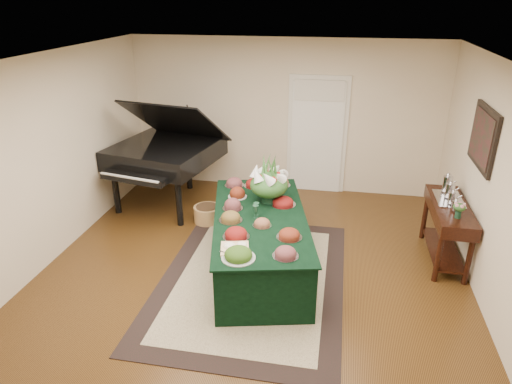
% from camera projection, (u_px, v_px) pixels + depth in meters
% --- Properties ---
extents(ground, '(6.00, 6.00, 0.00)m').
position_uv_depth(ground, '(252.00, 275.00, 5.94)').
color(ground, black).
rests_on(ground, ground).
extents(area_rug, '(2.30, 3.22, 0.01)m').
position_uv_depth(area_rug, '(252.00, 279.00, 5.83)').
color(area_rug, black).
rests_on(area_rug, ground).
extents(kitchen_doorway, '(1.05, 0.07, 2.10)m').
position_uv_depth(kitchen_doorway, '(317.00, 137.00, 8.10)').
color(kitchen_doorway, silver).
rests_on(kitchen_doorway, ground).
extents(buffet_table, '(1.69, 2.67, 0.76)m').
position_uv_depth(buffet_table, '(260.00, 242.00, 5.97)').
color(buffet_table, black).
rests_on(buffet_table, ground).
extents(food_platters, '(1.28, 2.39, 0.12)m').
position_uv_depth(food_platters, '(254.00, 212.00, 5.81)').
color(food_platters, silver).
rests_on(food_platters, buffet_table).
extents(cutting_board, '(0.37, 0.37, 0.10)m').
position_uv_depth(cutting_board, '(235.00, 246.00, 5.06)').
color(cutting_board, tan).
rests_on(cutting_board, buffet_table).
extents(green_goblets, '(0.08, 0.15, 0.18)m').
position_uv_depth(green_goblets, '(256.00, 210.00, 5.76)').
color(green_goblets, '#163824').
rests_on(green_goblets, buffet_table).
extents(floral_centerpiece, '(0.53, 0.53, 0.53)m').
position_uv_depth(floral_centerpiece, '(269.00, 180.00, 6.09)').
color(floral_centerpiece, '#163824').
rests_on(floral_centerpiece, buffet_table).
extents(grand_piano, '(1.90, 2.05, 1.85)m').
position_uv_depth(grand_piano, '(166.00, 152.00, 7.58)').
color(grand_piano, black).
rests_on(grand_piano, ground).
extents(wicker_basket, '(0.42, 0.42, 0.26)m').
position_uv_depth(wicker_basket, '(207.00, 214.00, 7.26)').
color(wicker_basket, '#A77943').
rests_on(wicker_basket, ground).
extents(mahogany_sideboard, '(0.45, 1.34, 0.83)m').
position_uv_depth(mahogany_sideboard, '(449.00, 217.00, 6.05)').
color(mahogany_sideboard, black).
rests_on(mahogany_sideboard, ground).
extents(tea_service, '(0.34, 0.74, 0.30)m').
position_uv_depth(tea_service, '(450.00, 193.00, 6.04)').
color(tea_service, silver).
rests_on(tea_service, mahogany_sideboard).
extents(pink_bouquet, '(0.16, 0.16, 0.21)m').
position_uv_depth(pink_bouquet, '(459.00, 208.00, 5.56)').
color(pink_bouquet, '#163824').
rests_on(pink_bouquet, mahogany_sideboard).
extents(wall_painting, '(0.05, 0.95, 0.75)m').
position_uv_depth(wall_painting, '(483.00, 138.00, 5.56)').
color(wall_painting, black).
rests_on(wall_painting, ground).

